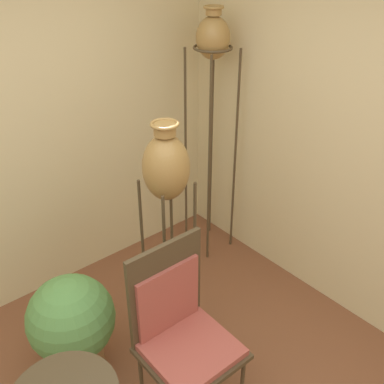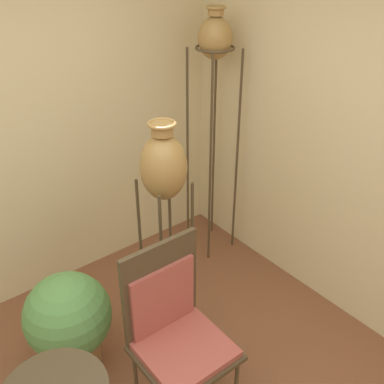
# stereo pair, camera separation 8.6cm
# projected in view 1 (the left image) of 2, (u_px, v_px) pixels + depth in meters

# --- Properties ---
(vase_stand_tall) EXTENTS (0.31, 0.31, 2.07)m
(vase_stand_tall) POSITION_uv_depth(u_px,v_px,m) (213.00, 52.00, 3.30)
(vase_stand_tall) COLOR #473823
(vase_stand_tall) RESTS_ON ground_plane
(vase_stand_medium) EXTENTS (0.28, 0.28, 1.60)m
(vase_stand_medium) POSITION_uv_depth(u_px,v_px,m) (166.00, 172.00, 2.65)
(vase_stand_medium) COLOR #473823
(vase_stand_medium) RESTS_ON ground_plane
(chair) EXTENTS (0.52, 0.49, 1.10)m
(chair) POSITION_uv_depth(u_px,v_px,m) (180.00, 326.00, 2.52)
(chair) COLOR #473823
(chair) RESTS_ON ground_plane
(potted_plant) EXTENTS (0.55, 0.55, 0.73)m
(potted_plant) POSITION_uv_depth(u_px,v_px,m) (72.00, 324.00, 2.79)
(potted_plant) COLOR olive
(potted_plant) RESTS_ON ground_plane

